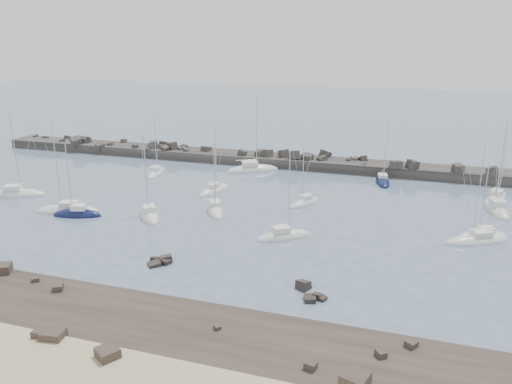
# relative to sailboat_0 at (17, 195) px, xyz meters

# --- Properties ---
(ground) EXTENTS (400.00, 400.00, 0.00)m
(ground) POSITION_rel_sailboat_0_xyz_m (37.27, -5.92, -0.15)
(ground) COLOR slate
(ground) RESTS_ON ground
(rock_shelf) EXTENTS (140.00, 12.22, 2.07)m
(rock_shelf) POSITION_rel_sailboat_0_xyz_m (37.42, -27.94, -0.13)
(rock_shelf) COLOR #2C231E
(rock_shelf) RESTS_ON ground
(rock_cluster_near) EXTENTS (2.79, 3.46, 1.65)m
(rock_cluster_near) POSITION_rel_sailboat_0_xyz_m (33.68, -14.83, -0.16)
(rock_cluster_near) COLOR black
(rock_cluster_near) RESTS_ON ground
(rock_cluster_far) EXTENTS (3.57, 3.82, 1.48)m
(rock_cluster_far) POSITION_rel_sailboat_0_xyz_m (50.71, -16.71, -0.00)
(rock_cluster_far) COLOR black
(rock_cluster_far) RESTS_ON ground
(breakwater) EXTENTS (115.00, 7.59, 5.01)m
(breakwater) POSITION_rel_sailboat_0_xyz_m (29.41, 32.04, 0.16)
(breakwater) COLOR #2C2927
(breakwater) RESTS_ON ground
(sailboat_0) EXTENTS (9.14, 6.14, 14.01)m
(sailboat_0) POSITION_rel_sailboat_0_xyz_m (0.00, 0.00, 0.00)
(sailboat_0) COLOR silver
(sailboat_0) RESTS_ON ground
(sailboat_1) EXTENTS (3.65, 7.92, 12.11)m
(sailboat_1) POSITION_rel_sailboat_0_xyz_m (14.72, 18.63, -0.02)
(sailboat_1) COLOR silver
(sailboat_1) RESTS_ON ground
(sailboat_2) EXTENTS (7.28, 3.77, 11.32)m
(sailboat_2) POSITION_rel_sailboat_0_xyz_m (15.01, -4.88, 0.00)
(sailboat_2) COLOR #0E153D
(sailboat_2) RESTS_ON ground
(sailboat_3) EXTENTS (4.02, 7.80, 11.87)m
(sailboat_3) POSITION_rel_sailboat_0_xyz_m (29.04, 11.90, -0.02)
(sailboat_3) COLOR silver
(sailboat_3) RESTS_ON ground
(sailboat_4) EXTENTS (10.12, 7.86, 15.78)m
(sailboat_4) POSITION_rel_sailboat_0_xyz_m (31.02, 26.06, 0.00)
(sailboat_4) COLOR silver
(sailboat_4) RESTS_ON ground
(sailboat_5) EXTENTS (6.72, 7.68, 12.58)m
(sailboat_5) POSITION_rel_sailboat_0_xyz_m (24.78, -1.88, -0.00)
(sailboat_5) COLOR silver
(sailboat_5) RESTS_ON ground
(sailboat_6) EXTENTS (4.70, 6.68, 10.38)m
(sailboat_6) POSITION_rel_sailboat_0_xyz_m (44.55, 10.10, -0.02)
(sailboat_6) COLOR silver
(sailboat_6) RESTS_ON ground
(sailboat_7) EXTENTS (7.29, 6.24, 11.77)m
(sailboat_7) POSITION_rel_sailboat_0_xyz_m (44.93, -3.72, -0.01)
(sailboat_7) COLOR silver
(sailboat_7) RESTS_ON ground
(sailboat_8) EXTENTS (3.55, 7.51, 11.48)m
(sailboat_8) POSITION_rel_sailboat_0_xyz_m (54.99, 25.47, -0.02)
(sailboat_8) COLOR #0E153D
(sailboat_8) RESTS_ON ground
(sailboat_9) EXTENTS (6.75, 4.27, 10.38)m
(sailboat_9) POSITION_rel_sailboat_0_xyz_m (68.90, 4.02, -0.02)
(sailboat_9) COLOR silver
(sailboat_9) RESTS_ON ground
(sailboat_10) EXTENTS (4.22, 9.14, 14.05)m
(sailboat_10) POSITION_rel_sailboat_0_xyz_m (71.81, 15.57, 0.01)
(sailboat_10) COLOR silver
(sailboat_10) RESTS_ON ground
(sailboat_11) EXTENTS (8.58, 6.28, 13.13)m
(sailboat_11) POSITION_rel_sailboat_0_xyz_m (68.07, 2.28, -0.02)
(sailboat_11) COLOR silver
(sailboat_11) RESTS_ON ground
(sailboat_12) EXTENTS (4.91, 7.47, 11.55)m
(sailboat_12) POSITION_rel_sailboat_0_xyz_m (72.66, 21.58, -0.01)
(sailboat_12) COLOR silver
(sailboat_12) RESTS_ON ground
(sailboat_13) EXTENTS (5.30, 7.21, 11.35)m
(sailboat_13) POSITION_rel_sailboat_0_xyz_m (32.99, 2.62, -0.00)
(sailboat_13) COLOR silver
(sailboat_13) RESTS_ON ground
(sailboat_14) EXTENTS (9.39, 5.56, 14.11)m
(sailboat_14) POSITION_rel_sailboat_0_xyz_m (12.61, -3.91, -0.02)
(sailboat_14) COLOR silver
(sailboat_14) RESTS_ON ground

